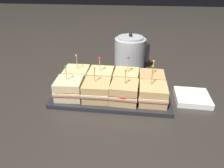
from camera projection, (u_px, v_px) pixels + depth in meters
name	position (u px, v px, depth m)	size (l,w,h in m)	color
ground_plane	(112.00, 96.00, 0.88)	(6.00, 6.00, 0.00)	#2D2823
serving_platter	(112.00, 94.00, 0.87)	(0.49, 0.26, 0.02)	#232328
sandwich_front_far_left	(69.00, 88.00, 0.82)	(0.12, 0.12, 0.14)	beige
sandwich_front_center_left	(97.00, 90.00, 0.81)	(0.11, 0.11, 0.14)	tan
sandwich_front_center_right	(124.00, 92.00, 0.79)	(0.12, 0.12, 0.14)	tan
sandwich_front_far_right	(153.00, 94.00, 0.79)	(0.11, 0.11, 0.16)	tan
sandwich_back_far_left	(77.00, 76.00, 0.92)	(0.12, 0.12, 0.15)	#DBB77A
sandwich_back_center_left	(101.00, 78.00, 0.90)	(0.11, 0.11, 0.14)	#DBB77A
sandwich_back_center_right	(126.00, 79.00, 0.89)	(0.12, 0.12, 0.15)	tan
sandwich_back_far_right	(151.00, 81.00, 0.88)	(0.11, 0.11, 0.14)	tan
kettle_steel	(130.00, 52.00, 1.12)	(0.19, 0.17, 0.20)	#B7BABF
napkin_stack	(192.00, 97.00, 0.84)	(0.14, 0.14, 0.02)	white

